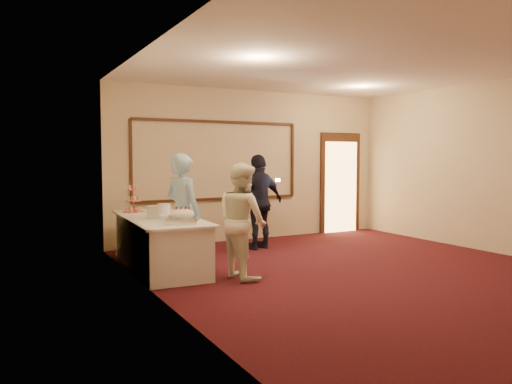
# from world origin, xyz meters

# --- Properties ---
(floor) EXTENTS (7.00, 7.00, 0.00)m
(floor) POSITION_xyz_m (0.00, 0.00, 0.00)
(floor) COLOR black
(floor) RESTS_ON ground
(room_walls) EXTENTS (6.04, 7.04, 3.02)m
(room_walls) POSITION_xyz_m (0.00, 0.00, 2.03)
(room_walls) COLOR beige
(room_walls) RESTS_ON floor
(wall_molding) EXTENTS (3.45, 0.04, 1.55)m
(wall_molding) POSITION_xyz_m (-0.80, 3.47, 1.60)
(wall_molding) COLOR #341D0F
(wall_molding) RESTS_ON room_walls
(doorway) EXTENTS (1.05, 0.07, 2.20)m
(doorway) POSITION_xyz_m (2.15, 3.45, 1.08)
(doorway) COLOR #341D0F
(doorway) RESTS_ON floor
(buffet_table) EXTENTS (1.10, 2.57, 0.77)m
(buffet_table) POSITION_xyz_m (-2.51, 1.75, 0.39)
(buffet_table) COLOR silver
(buffet_table) RESTS_ON floor
(pavlova_tray) EXTENTS (0.56, 0.64, 0.20)m
(pavlova_tray) POSITION_xyz_m (-2.43, 0.96, 0.86)
(pavlova_tray) COLOR silver
(pavlova_tray) RESTS_ON buffet_table
(cupcake_stand) EXTENTS (0.33, 0.33, 0.49)m
(cupcake_stand) POSITION_xyz_m (-2.69, 2.60, 0.95)
(cupcake_stand) COLOR #D24F5B
(cupcake_stand) RESTS_ON buffet_table
(plate_stack_a) EXTENTS (0.21, 0.21, 0.17)m
(plate_stack_a) POSITION_xyz_m (-2.61, 1.70, 0.86)
(plate_stack_a) COLOR white
(plate_stack_a) RESTS_ON buffet_table
(plate_stack_b) EXTENTS (0.20, 0.20, 0.16)m
(plate_stack_b) POSITION_xyz_m (-2.32, 2.12, 0.85)
(plate_stack_b) COLOR white
(plate_stack_b) RESTS_ON buffet_table
(tart) EXTENTS (0.26, 0.26, 0.05)m
(tart) POSITION_xyz_m (-2.32, 1.35, 0.80)
(tart) COLOR white
(tart) RESTS_ON buffet_table
(man) EXTENTS (0.63, 0.74, 1.72)m
(man) POSITION_xyz_m (-2.30, 1.30, 0.86)
(man) COLOR #8EB8E5
(man) RESTS_ON floor
(woman) EXTENTS (0.67, 0.82, 1.59)m
(woman) POSITION_xyz_m (-1.68, 0.64, 0.79)
(woman) COLOR white
(woman) RESTS_ON floor
(guest) EXTENTS (1.06, 0.60, 1.71)m
(guest) POSITION_xyz_m (-0.43, 2.45, 0.86)
(guest) COLOR black
(guest) RESTS_ON floor
(camera_flash) EXTENTS (0.08, 0.06, 0.05)m
(camera_flash) POSITION_xyz_m (-0.20, 2.20, 1.25)
(camera_flash) COLOR white
(camera_flash) RESTS_ON guest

